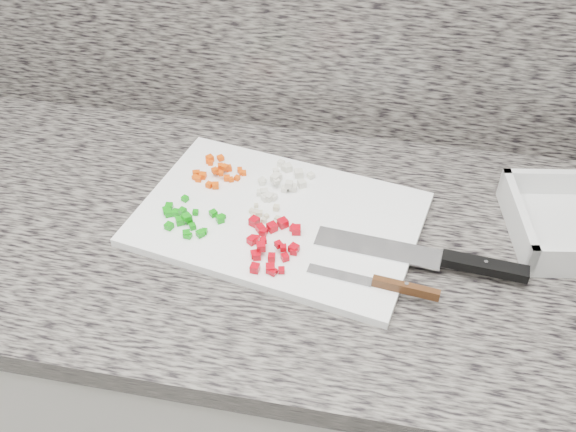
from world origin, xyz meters
name	(u,v)px	position (x,y,z in m)	size (l,w,h in m)	color
cabinet	(276,387)	(0.00, 1.44, 0.43)	(3.92, 0.62, 0.86)	beige
countertop	(273,237)	(0.00, 1.44, 0.88)	(3.96, 0.64, 0.04)	#68635B
cutting_board	(279,219)	(0.01, 1.46, 0.91)	(0.46, 0.30, 0.02)	white
carrot_pile	(216,171)	(-0.12, 1.54, 0.92)	(0.10, 0.09, 0.02)	#E24704
onion_pile	(281,181)	(0.00, 1.54, 0.92)	(0.10, 0.11, 0.02)	silver
green_pepper_pile	(187,218)	(-0.14, 1.41, 0.92)	(0.11, 0.10, 0.02)	#0C8D0D
red_pepper_pile	(272,242)	(0.01, 1.39, 0.92)	(0.09, 0.13, 0.02)	#AE020F
garlic_pile	(265,214)	(-0.02, 1.45, 0.92)	(0.06, 0.04, 0.01)	beige
chef_knife	(447,260)	(0.28, 1.40, 0.92)	(0.33, 0.06, 0.02)	silver
paring_knife	(389,285)	(0.20, 1.33, 0.92)	(0.20, 0.04, 0.02)	silver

